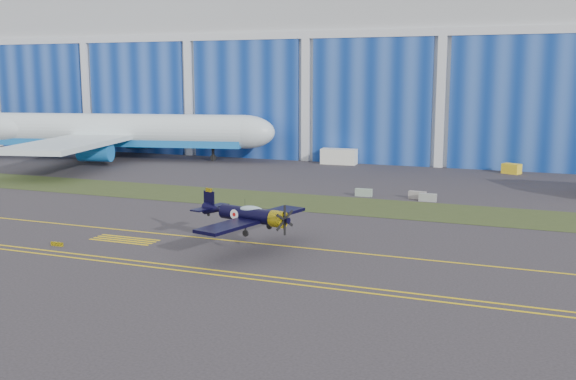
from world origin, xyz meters
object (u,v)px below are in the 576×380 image
at_px(warbird, 248,215).
at_px(jetliner, 112,94).
at_px(tug, 512,169).
at_px(shipping_container, 339,156).

relative_size(warbird, jetliner, 0.19).
distance_m(jetliner, tug, 65.40).
bearing_deg(shipping_container, tug, -5.02).
relative_size(jetliner, shipping_container, 12.79).
height_order(shipping_container, tug, shipping_container).
bearing_deg(jetliner, tug, -6.48).
xyz_separation_m(jetliner, tug, (64.27, 6.44, -10.21)).
height_order(jetliner, shipping_container, jetliner).
bearing_deg(tug, warbird, -83.63).
bearing_deg(tug, shipping_container, -157.62).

